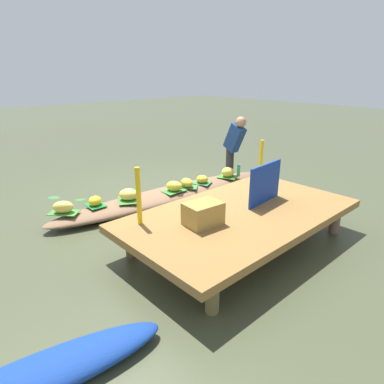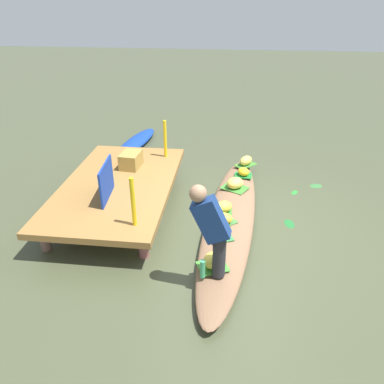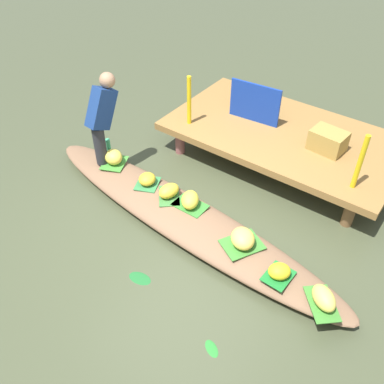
{
  "view_description": "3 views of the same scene",
  "coord_description": "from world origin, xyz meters",
  "px_view_note": "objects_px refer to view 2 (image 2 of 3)",
  "views": [
    {
      "loc": [
        3.6,
        4.48,
        2.23
      ],
      "look_at": [
        0.08,
        0.65,
        0.35
      ],
      "focal_mm": 31.35,
      "sensor_mm": 36.0,
      "label": 1
    },
    {
      "loc": [
        -5.02,
        0.03,
        3.3
      ],
      "look_at": [
        0.33,
        0.65,
        0.38
      ],
      "focal_mm": 34.92,
      "sensor_mm": 36.0,
      "label": 2
    },
    {
      "loc": [
        2.3,
        -2.93,
        3.71
      ],
      "look_at": [
        0.05,
        0.13,
        0.44
      ],
      "focal_mm": 40.0,
      "sensor_mm": 36.0,
      "label": 3
    }
  ],
  "objects_px": {
    "banana_bunch_3": "(221,233)",
    "produce_crate": "(131,160)",
    "banana_bunch_6": "(246,161)",
    "banana_bunch_5": "(235,183)",
    "banana_bunch_2": "(243,172)",
    "banana_bunch_4": "(213,260)",
    "vendor_boat": "(230,219)",
    "water_bottle": "(203,269)",
    "moored_boat": "(136,142)",
    "banana_bunch_0": "(223,207)",
    "vendor_person": "(211,227)",
    "market_banner": "(106,181)",
    "banana_bunch_1": "(223,218)"
  },
  "relations": [
    {
      "from": "banana_bunch_3",
      "to": "produce_crate",
      "type": "height_order",
      "value": "produce_crate"
    },
    {
      "from": "banana_bunch_6",
      "to": "banana_bunch_5",
      "type": "bearing_deg",
      "value": 168.76
    },
    {
      "from": "banana_bunch_2",
      "to": "banana_bunch_4",
      "type": "height_order",
      "value": "banana_bunch_4"
    },
    {
      "from": "vendor_boat",
      "to": "water_bottle",
      "type": "bearing_deg",
      "value": 173.13
    },
    {
      "from": "moored_boat",
      "to": "banana_bunch_0",
      "type": "height_order",
      "value": "banana_bunch_0"
    },
    {
      "from": "vendor_person",
      "to": "produce_crate",
      "type": "distance_m",
      "value": 2.93
    },
    {
      "from": "vendor_boat",
      "to": "market_banner",
      "type": "xyz_separation_m",
      "value": [
        -0.16,
        1.9,
        0.65
      ]
    },
    {
      "from": "moored_boat",
      "to": "water_bottle",
      "type": "xyz_separation_m",
      "value": [
        -4.69,
        -2.02,
        0.25
      ]
    },
    {
      "from": "banana_bunch_6",
      "to": "banana_bunch_1",
      "type": "bearing_deg",
      "value": 170.54
    },
    {
      "from": "market_banner",
      "to": "water_bottle",
      "type": "bearing_deg",
      "value": -135.36
    },
    {
      "from": "vendor_boat",
      "to": "banana_bunch_6",
      "type": "xyz_separation_m",
      "value": [
        1.88,
        -0.25,
        0.21
      ]
    },
    {
      "from": "banana_bunch_0",
      "to": "banana_bunch_4",
      "type": "distance_m",
      "value": 1.34
    },
    {
      "from": "banana_bunch_5",
      "to": "banana_bunch_6",
      "type": "bearing_deg",
      "value": -11.24
    },
    {
      "from": "banana_bunch_0",
      "to": "banana_bunch_5",
      "type": "xyz_separation_m",
      "value": [
        0.84,
        -0.17,
        0.0
      ]
    },
    {
      "from": "banana_bunch_0",
      "to": "produce_crate",
      "type": "distance_m",
      "value": 1.98
    },
    {
      "from": "banana_bunch_2",
      "to": "moored_boat",
      "type": "bearing_deg",
      "value": 54.69
    },
    {
      "from": "vendor_boat",
      "to": "produce_crate",
      "type": "xyz_separation_m",
      "value": [
        0.98,
        1.83,
        0.5
      ]
    },
    {
      "from": "vendor_person",
      "to": "market_banner",
      "type": "distance_m",
      "value": 2.12
    },
    {
      "from": "vendor_boat",
      "to": "produce_crate",
      "type": "relative_size",
      "value": 10.3
    },
    {
      "from": "banana_bunch_2",
      "to": "banana_bunch_3",
      "type": "height_order",
      "value": "banana_bunch_2"
    },
    {
      "from": "banana_bunch_6",
      "to": "market_banner",
      "type": "relative_size",
      "value": 0.41
    },
    {
      "from": "banana_bunch_5",
      "to": "market_banner",
      "type": "distance_m",
      "value": 2.25
    },
    {
      "from": "vendor_boat",
      "to": "market_banner",
      "type": "bearing_deg",
      "value": 99.43
    },
    {
      "from": "produce_crate",
      "to": "banana_bunch_0",
      "type": "bearing_deg",
      "value": -119.16
    },
    {
      "from": "vendor_person",
      "to": "market_banner",
      "type": "bearing_deg",
      "value": 52.6
    },
    {
      "from": "moored_boat",
      "to": "banana_bunch_1",
      "type": "relative_size",
      "value": 7.18
    },
    {
      "from": "vendor_boat",
      "to": "banana_bunch_3",
      "type": "distance_m",
      "value": 0.7
    },
    {
      "from": "vendor_person",
      "to": "moored_boat",
      "type": "bearing_deg",
      "value": 24.5
    },
    {
      "from": "banana_bunch_5",
      "to": "vendor_person",
      "type": "relative_size",
      "value": 0.25
    },
    {
      "from": "banana_bunch_1",
      "to": "banana_bunch_2",
      "type": "height_order",
      "value": "banana_bunch_1"
    },
    {
      "from": "banana_bunch_6",
      "to": "moored_boat",
      "type": "bearing_deg",
      "value": 63.29
    },
    {
      "from": "vendor_boat",
      "to": "banana_bunch_4",
      "type": "distance_m",
      "value": 1.34
    },
    {
      "from": "moored_boat",
      "to": "produce_crate",
      "type": "bearing_deg",
      "value": -157.22
    },
    {
      "from": "banana_bunch_5",
      "to": "market_banner",
      "type": "bearing_deg",
      "value": 117.7
    },
    {
      "from": "banana_bunch_0",
      "to": "market_banner",
      "type": "xyz_separation_m",
      "value": [
        -0.19,
        1.78,
        0.44
      ]
    },
    {
      "from": "banana_bunch_2",
      "to": "banana_bunch_1",
      "type": "bearing_deg",
      "value": 169.48
    },
    {
      "from": "banana_bunch_1",
      "to": "produce_crate",
      "type": "bearing_deg",
      "value": 53.65
    },
    {
      "from": "banana_bunch_5",
      "to": "banana_bunch_0",
      "type": "bearing_deg",
      "value": 168.43
    },
    {
      "from": "produce_crate",
      "to": "banana_bunch_1",
      "type": "bearing_deg",
      "value": -126.35
    },
    {
      "from": "banana_bunch_0",
      "to": "moored_boat",
      "type": "bearing_deg",
      "value": 35.0
    },
    {
      "from": "banana_bunch_2",
      "to": "banana_bunch_3",
      "type": "xyz_separation_m",
      "value": [
        -2.05,
        0.33,
        -0.0
      ]
    },
    {
      "from": "banana_bunch_1",
      "to": "vendor_boat",
      "type": "bearing_deg",
      "value": -20.97
    },
    {
      "from": "banana_bunch_5",
      "to": "water_bottle",
      "type": "height_order",
      "value": "water_bottle"
    },
    {
      "from": "banana_bunch_2",
      "to": "vendor_person",
      "type": "distance_m",
      "value": 2.93
    },
    {
      "from": "banana_bunch_1",
      "to": "banana_bunch_3",
      "type": "bearing_deg",
      "value": 176.76
    },
    {
      "from": "moored_boat",
      "to": "banana_bunch_0",
      "type": "distance_m",
      "value": 3.85
    },
    {
      "from": "banana_bunch_3",
      "to": "market_banner",
      "type": "distance_m",
      "value": 1.9
    },
    {
      "from": "moored_boat",
      "to": "banana_bunch_6",
      "type": "distance_m",
      "value": 2.9
    },
    {
      "from": "banana_bunch_3",
      "to": "market_banner",
      "type": "bearing_deg",
      "value": 74.27
    },
    {
      "from": "banana_bunch_0",
      "to": "produce_crate",
      "type": "xyz_separation_m",
      "value": [
        0.96,
        1.71,
        0.3
      ]
    }
  ]
}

